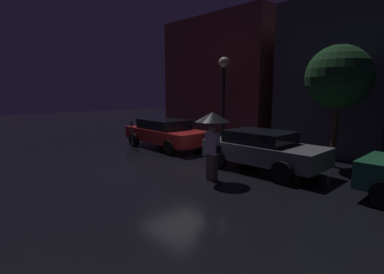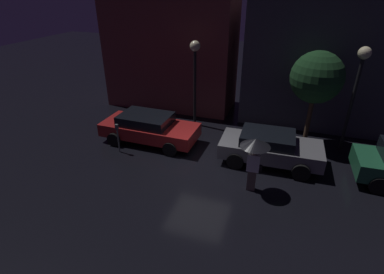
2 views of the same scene
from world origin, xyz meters
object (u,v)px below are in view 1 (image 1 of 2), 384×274
at_px(parked_car_grey, 263,149).
at_px(pedestrian_with_umbrella, 212,127).
at_px(parked_car_red, 166,133).
at_px(parking_meter, 132,131).
at_px(street_lamp_near, 224,79).

relative_size(parked_car_grey, pedestrian_with_umbrella, 1.98).
distance_m(parked_car_red, parking_meter, 1.57).
distance_m(parked_car_red, parked_car_grey, 5.48).
distance_m(parked_car_red, pedestrian_with_umbrella, 5.60).
xyz_separation_m(parked_car_grey, parking_meter, (-6.30, -1.23, 0.09)).
bearing_deg(street_lamp_near, pedestrian_with_umbrella, -51.76).
bearing_deg(parking_meter, street_lamp_near, 59.74).
xyz_separation_m(parked_car_grey, street_lamp_near, (-4.07, 2.60, 2.51)).
relative_size(parking_meter, street_lamp_near, 0.31).
height_order(parked_car_red, pedestrian_with_umbrella, pedestrian_with_umbrella).
relative_size(parked_car_red, pedestrian_with_umbrella, 2.17).
bearing_deg(pedestrian_with_umbrella, street_lamp_near, 124.70).
distance_m(parking_meter, street_lamp_near, 5.04).
height_order(pedestrian_with_umbrella, parking_meter, pedestrian_with_umbrella).
relative_size(pedestrian_with_umbrella, parking_meter, 1.54).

